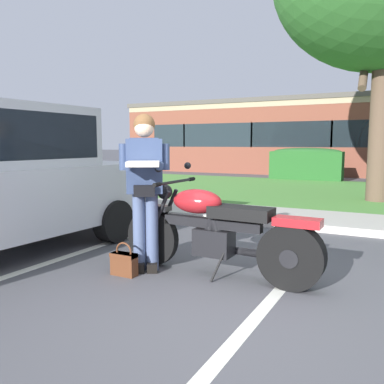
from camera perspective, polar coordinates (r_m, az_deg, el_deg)
ground_plane at (r=3.53m, az=4.77°, el=-16.18°), size 140.00×140.00×0.00m
curb_strip at (r=6.65m, az=15.89°, el=-4.78°), size 60.00×0.20×0.12m
concrete_walk at (r=7.48m, az=17.14°, el=-3.69°), size 60.00×1.50×0.08m
grass_lawn at (r=11.62m, az=20.70°, el=-0.15°), size 60.00×6.95×0.06m
stall_stripe_0 at (r=4.96m, az=-20.23°, el=-9.62°), size 0.25×4.40×0.01m
stall_stripe_1 at (r=3.61m, az=10.88°, el=-15.68°), size 0.25×4.40×0.01m
motorcycle at (r=4.10m, az=4.60°, el=-5.80°), size 2.24×0.82×1.18m
rider_person at (r=4.24m, az=-6.86°, el=1.80°), size 0.60×0.67×1.70m
handbag at (r=4.28m, az=-9.84°, el=-9.97°), size 0.28×0.13×0.36m
hedge_left at (r=15.40m, az=16.24°, el=4.00°), size 2.60×0.90×1.24m
brick_building at (r=21.94m, az=21.17°, el=7.45°), size 20.49×9.38×3.45m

